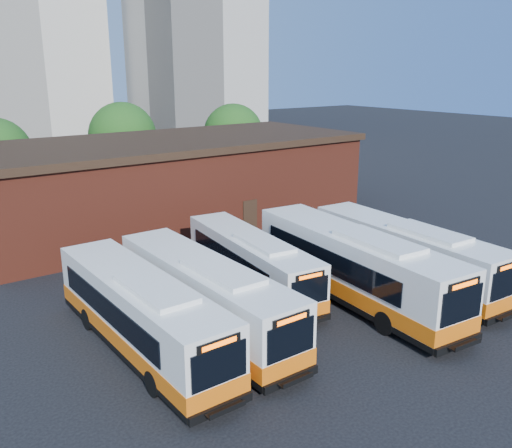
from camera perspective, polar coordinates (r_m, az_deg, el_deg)
ground at (r=27.60m, az=11.38°, el=-8.80°), size 220.00×220.00×0.00m
bus_farwest at (r=23.34m, az=-11.98°, el=-9.48°), size 2.77×12.47×3.38m
bus_west at (r=24.60m, az=-5.38°, el=-7.78°), size 2.69×12.51×3.40m
bus_midwest at (r=28.95m, az=-0.52°, el=-4.26°), size 3.62×11.51×3.09m
bus_mideast at (r=27.98m, az=10.24°, el=-4.63°), size 3.98×13.84×3.72m
bus_east at (r=30.76m, az=15.40°, el=-3.31°), size 3.39×12.74×3.43m
transit_worker at (r=27.21m, az=21.16°, el=-7.88°), size 0.67×0.79×1.84m
depot_building at (r=41.99m, az=-8.80°, el=4.63°), size 28.60×12.60×6.40m
tree_mid at (r=55.12m, az=-13.85°, el=8.98°), size 6.56×6.56×8.36m
tree_east at (r=57.66m, az=-2.40°, el=9.47°), size 6.24×6.24×7.96m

